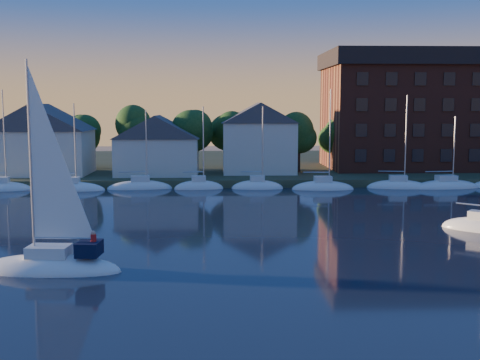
{
  "coord_description": "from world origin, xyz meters",
  "views": [
    {
      "loc": [
        2.19,
        -25.24,
        10.41
      ],
      "look_at": [
        3.97,
        22.0,
        4.53
      ],
      "focal_mm": 45.0,
      "sensor_mm": 36.0,
      "label": 1
    }
  ],
  "objects_px": {
    "clubhouse_east": "(259,137)",
    "condo_block": "(428,109)",
    "clubhouse_west": "(41,138)",
    "drifting_sailboat_right": "(480,230)",
    "clubhouse_centre": "(157,144)",
    "hero_sailboat": "(52,262)"
  },
  "relations": [
    {
      "from": "clubhouse_centre",
      "to": "clubhouse_east",
      "type": "relative_size",
      "value": 1.1
    },
    {
      "from": "clubhouse_east",
      "to": "drifting_sailboat_right",
      "type": "relative_size",
      "value": 1.02
    },
    {
      "from": "clubhouse_west",
      "to": "drifting_sailboat_right",
      "type": "relative_size",
      "value": 1.32
    },
    {
      "from": "drifting_sailboat_right",
      "to": "clubhouse_centre",
      "type": "bearing_deg",
      "value": 171.63
    },
    {
      "from": "clubhouse_east",
      "to": "condo_block",
      "type": "bearing_deg",
      "value": 12.89
    },
    {
      "from": "clubhouse_west",
      "to": "drifting_sailboat_right",
      "type": "height_order",
      "value": "clubhouse_west"
    },
    {
      "from": "hero_sailboat",
      "to": "drifting_sailboat_right",
      "type": "distance_m",
      "value": 34.25
    },
    {
      "from": "clubhouse_east",
      "to": "condo_block",
      "type": "distance_m",
      "value": 26.94
    },
    {
      "from": "clubhouse_centre",
      "to": "hero_sailboat",
      "type": "relative_size",
      "value": 0.81
    },
    {
      "from": "clubhouse_east",
      "to": "clubhouse_centre",
      "type": "bearing_deg",
      "value": -171.87
    },
    {
      "from": "condo_block",
      "to": "hero_sailboat",
      "type": "relative_size",
      "value": 2.17
    },
    {
      "from": "clubhouse_east",
      "to": "drifting_sailboat_right",
      "type": "xyz_separation_m",
      "value": [
        16.07,
        -35.72,
        -5.9
      ]
    },
    {
      "from": "clubhouse_west",
      "to": "condo_block",
      "type": "relative_size",
      "value": 0.44
    },
    {
      "from": "clubhouse_centre",
      "to": "clubhouse_east",
      "type": "distance_m",
      "value": 14.17
    },
    {
      "from": "condo_block",
      "to": "clubhouse_west",
      "type": "bearing_deg",
      "value": -172.93
    },
    {
      "from": "condo_block",
      "to": "drifting_sailboat_right",
      "type": "height_order",
      "value": "condo_block"
    },
    {
      "from": "clubhouse_east",
      "to": "condo_block",
      "type": "xyz_separation_m",
      "value": [
        26.0,
        5.95,
        3.79
      ]
    },
    {
      "from": "hero_sailboat",
      "to": "drifting_sailboat_right",
      "type": "bearing_deg",
      "value": -156.22
    },
    {
      "from": "clubhouse_east",
      "to": "condo_block",
      "type": "height_order",
      "value": "condo_block"
    },
    {
      "from": "clubhouse_west",
      "to": "clubhouse_east",
      "type": "xyz_separation_m",
      "value": [
        30.0,
        1.0,
        0.07
      ]
    },
    {
      "from": "clubhouse_centre",
      "to": "drifting_sailboat_right",
      "type": "bearing_deg",
      "value": -48.27
    },
    {
      "from": "hero_sailboat",
      "to": "clubhouse_centre",
      "type": "bearing_deg",
      "value": -88.21
    }
  ]
}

